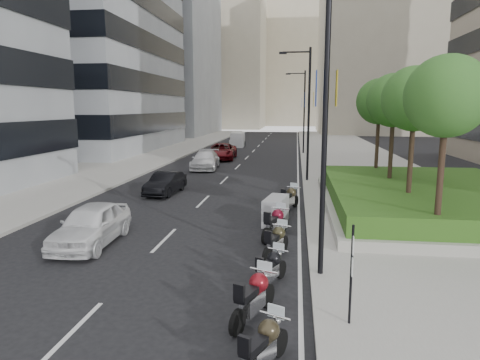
% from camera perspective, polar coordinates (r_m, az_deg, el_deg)
% --- Properties ---
extents(ground, '(160.00, 160.00, 0.00)m').
position_cam_1_polar(ground, '(12.99, -8.99, -13.47)').
color(ground, black).
rests_on(ground, ground).
extents(sidewalk_right, '(10.00, 100.00, 0.15)m').
position_cam_1_polar(sidewalk_right, '(42.10, 14.95, 2.48)').
color(sidewalk_right, '#9E9B93').
rests_on(sidewalk_right, ground).
extents(sidewalk_left, '(8.00, 100.00, 0.15)m').
position_cam_1_polar(sidewalk_left, '(44.52, -12.96, 2.93)').
color(sidewalk_left, '#9E9B93').
rests_on(sidewalk_left, ground).
extents(lane_edge, '(0.12, 100.00, 0.01)m').
position_cam_1_polar(lane_edge, '(41.75, 7.71, 2.56)').
color(lane_edge, silver).
rests_on(lane_edge, ground).
extents(lane_centre, '(0.12, 100.00, 0.01)m').
position_cam_1_polar(lane_centre, '(42.05, 0.60, 2.70)').
color(lane_centre, silver).
rests_on(lane_centre, ground).
extents(building_grey_far, '(22.00, 26.00, 30.00)m').
position_cam_1_polar(building_grey_far, '(86.53, -11.56, 16.02)').
color(building_grey_far, gray).
rests_on(building_grey_far, ground).
extents(building_cream_right, '(28.00, 24.00, 36.00)m').
position_cam_1_polar(building_cream_right, '(94.19, 19.62, 16.97)').
color(building_cream_right, '#B7AD93').
rests_on(building_cream_right, ground).
extents(building_cream_left, '(26.00, 24.00, 34.00)m').
position_cam_1_polar(building_cream_left, '(114.12, -3.55, 15.60)').
color(building_cream_left, '#B7AD93').
rests_on(building_cream_left, ground).
extents(building_cream_centre, '(30.00, 24.00, 38.00)m').
position_cam_1_polar(building_cream_centre, '(132.19, 7.05, 15.60)').
color(building_cream_centre, '#B7AD93').
rests_on(building_cream_centre, ground).
extents(planter, '(10.00, 14.00, 0.40)m').
position_cam_1_polar(planter, '(22.90, 23.84, -3.11)').
color(planter, '#A4A399').
rests_on(planter, sidewalk_right).
extents(hedge, '(9.40, 13.40, 0.80)m').
position_cam_1_polar(hedge, '(22.78, 23.94, -1.64)').
color(hedge, '#254E16').
rests_on(hedge, planter).
extents(tree_0, '(2.80, 2.80, 6.30)m').
position_cam_1_polar(tree_0, '(16.24, 25.85, 9.93)').
color(tree_0, '#332319').
rests_on(tree_0, planter).
extents(tree_1, '(2.80, 2.80, 6.30)m').
position_cam_1_polar(tree_1, '(20.08, 22.26, 9.93)').
color(tree_1, '#332319').
rests_on(tree_1, planter).
extents(tree_2, '(2.80, 2.80, 6.30)m').
position_cam_1_polar(tree_2, '(23.97, 19.84, 9.91)').
color(tree_2, '#332319').
rests_on(tree_2, planter).
extents(tree_3, '(2.80, 2.80, 6.30)m').
position_cam_1_polar(tree_3, '(27.90, 18.09, 9.88)').
color(tree_3, '#332319').
rests_on(tree_3, planter).
extents(lamp_post_0, '(2.34, 0.45, 9.00)m').
position_cam_1_polar(lamp_post_0, '(12.46, 10.62, 9.44)').
color(lamp_post_0, black).
rests_on(lamp_post_0, ground).
extents(lamp_post_1, '(2.34, 0.45, 9.00)m').
position_cam_1_polar(lamp_post_1, '(29.45, 8.87, 9.50)').
color(lamp_post_1, black).
rests_on(lamp_post_1, ground).
extents(lamp_post_2, '(2.34, 0.45, 9.00)m').
position_cam_1_polar(lamp_post_2, '(47.45, 8.38, 9.51)').
color(lamp_post_2, black).
rests_on(lamp_post_2, ground).
extents(parking_sign, '(0.06, 0.32, 2.50)m').
position_cam_1_polar(parking_sign, '(10.19, 14.64, -11.47)').
color(parking_sign, black).
rests_on(parking_sign, ground).
extents(motorcycle_0, '(1.00, 1.88, 1.01)m').
position_cam_1_polar(motorcycle_0, '(8.81, 3.13, -21.34)').
color(motorcycle_0, black).
rests_on(motorcycle_0, ground).
extents(motorcycle_1, '(1.01, 2.11, 1.10)m').
position_cam_1_polar(motorcycle_1, '(10.64, 1.93, -15.28)').
color(motorcycle_1, black).
rests_on(motorcycle_1, ground).
extents(motorcycle_2, '(0.95, 1.84, 0.98)m').
position_cam_1_polar(motorcycle_2, '(12.52, 4.11, -11.70)').
color(motorcycle_2, black).
rests_on(motorcycle_2, ground).
extents(motorcycle_3, '(0.91, 1.99, 1.03)m').
position_cam_1_polar(motorcycle_3, '(14.79, 4.87, -8.20)').
color(motorcycle_3, black).
rests_on(motorcycle_3, ground).
extents(motorcycle_4, '(1.01, 2.15, 1.12)m').
position_cam_1_polar(motorcycle_4, '(16.87, 4.71, -5.78)').
color(motorcycle_4, black).
rests_on(motorcycle_4, ground).
extents(motorcycle_5, '(1.13, 2.08, 1.20)m').
position_cam_1_polar(motorcycle_5, '(18.87, 4.79, -4.12)').
color(motorcycle_5, black).
rests_on(motorcycle_5, ground).
extents(motorcycle_6, '(1.03, 2.11, 1.11)m').
position_cam_1_polar(motorcycle_6, '(21.50, 6.62, -2.47)').
color(motorcycle_6, black).
rests_on(motorcycle_6, ground).
extents(car_a, '(1.98, 4.57, 1.53)m').
position_cam_1_polar(car_a, '(16.97, -19.23, -5.61)').
color(car_a, white).
rests_on(car_a, ground).
extents(car_b, '(1.64, 4.01, 1.29)m').
position_cam_1_polar(car_b, '(25.73, -9.92, -0.42)').
color(car_b, black).
rests_on(car_b, ground).
extents(car_c, '(2.53, 5.32, 1.50)m').
position_cam_1_polar(car_c, '(35.89, -4.66, 2.67)').
color(car_c, silver).
rests_on(car_c, ground).
extents(car_d, '(2.88, 5.81, 1.58)m').
position_cam_1_polar(car_d, '(42.50, -2.49, 3.83)').
color(car_d, '#640B11').
rests_on(car_d, ground).
extents(delivery_van, '(1.96, 4.51, 1.85)m').
position_cam_1_polar(delivery_van, '(56.60, -0.32, 5.35)').
color(delivery_van, white).
rests_on(delivery_van, ground).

